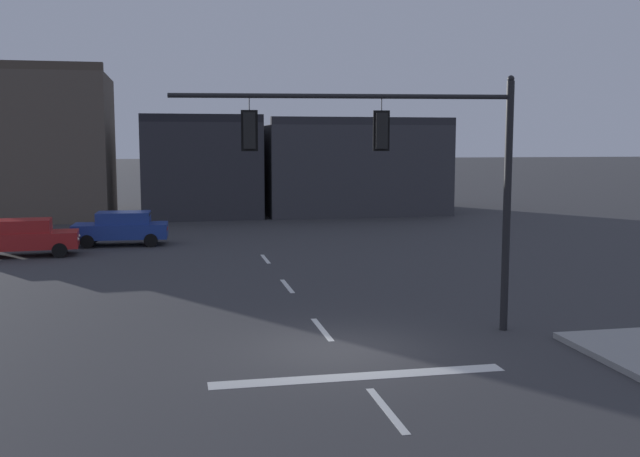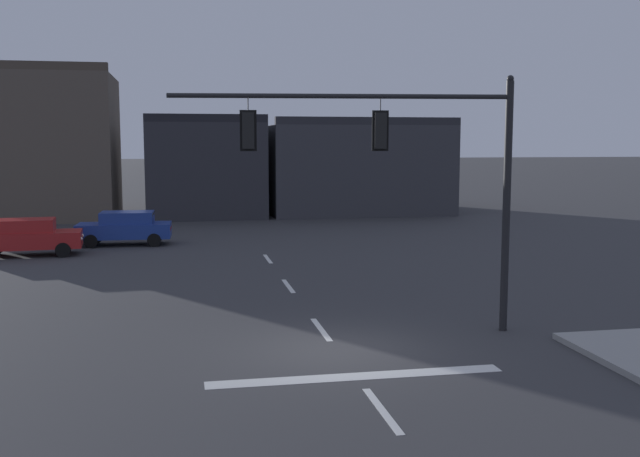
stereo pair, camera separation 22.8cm
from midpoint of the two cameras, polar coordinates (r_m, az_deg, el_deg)
The scene contains 7 objects.
ground_plane at distance 17.78m, azimuth 1.69°, elevation -9.44°, with size 400.00×400.00×0.00m, color #353538.
stop_bar_paint at distance 15.92m, azimuth 3.28°, elevation -11.39°, with size 6.40×0.50×0.01m, color silver.
lane_centreline at distance 19.67m, azimuth 0.42°, elevation -7.83°, with size 0.16×26.40×0.01m.
signal_mast_near_side at distance 18.92m, azimuth 7.14°, elevation 5.49°, with size 8.69×1.17×6.64m.
car_lot_nearside at distance 34.34m, azimuth -21.56°, elevation -0.57°, with size 4.56×2.17×1.61m.
car_lot_middle at distance 36.49m, azimuth -14.71°, elevation 0.09°, with size 4.51×2.05×1.61m.
building_row at distance 50.75m, azimuth -9.60°, elevation 5.25°, with size 33.49×10.84×9.65m.
Camera 2 is at (-3.60, -16.69, 4.96)m, focal length 41.23 mm.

